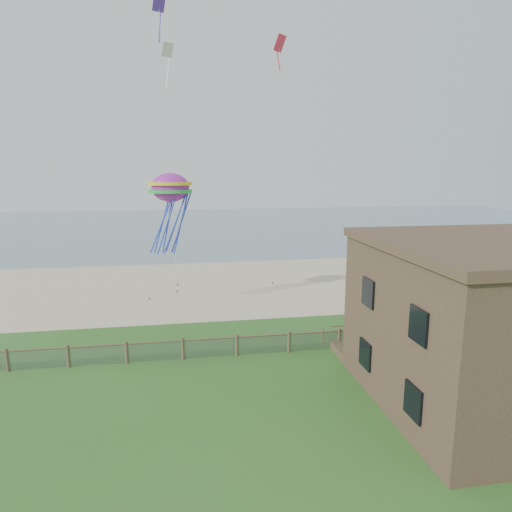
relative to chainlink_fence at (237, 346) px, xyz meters
name	(u,v)px	position (x,y,z in m)	size (l,w,h in m)	color
ground	(254,410)	(0.00, -6.00, -0.55)	(160.00, 160.00, 0.00)	#2D5C1F
sand_beach	(215,285)	(0.00, 16.00, -0.55)	(72.00, 20.00, 0.02)	#C8B790
ocean	(196,226)	(0.00, 60.00, -0.55)	(160.00, 68.00, 0.02)	slate
chainlink_fence	(237,346)	(0.00, 0.00, 0.00)	(36.20, 0.20, 1.25)	#4B3B2A
motel_deck	(458,344)	(13.00, -1.00, -0.30)	(15.00, 2.00, 0.50)	brown
picnic_table	(375,347)	(7.80, -1.00, -0.15)	(1.88, 1.42, 0.79)	brown
octopus_kite	(171,211)	(-3.52, 9.08, 6.87)	(3.08, 2.17, 6.34)	#FF285F
kite_white	(168,61)	(-3.41, 9.96, 17.09)	(0.95, 0.70, 2.43)	white
kite_purple	(159,17)	(-3.93, 12.32, 20.60)	(1.12, 0.70, 2.92)	#542F9A
kite_red	(280,50)	(4.82, 11.41, 18.48)	(1.21, 0.70, 2.17)	#E32843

